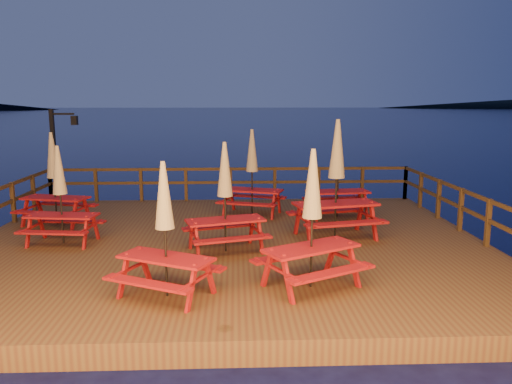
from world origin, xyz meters
TOP-DOWN VIEW (x-y plane):
  - ground at (0.00, 0.00)m, footprint 500.00×500.00m
  - deck at (0.00, 0.00)m, footprint 12.00×10.00m
  - deck_piles at (0.00, 0.00)m, footprint 11.44×9.44m
  - railing at (0.00, 1.78)m, footprint 11.80×9.75m
  - lamp_post at (-5.39, 4.55)m, footprint 0.85×0.18m
  - picnic_table_0 at (-3.83, -0.05)m, footprint 1.73×1.48m
  - picnic_table_1 at (-0.06, -0.82)m, footprint 2.00×1.80m
  - picnic_table_2 at (0.64, 2.74)m, footprint 2.09×1.90m
  - picnic_table_3 at (3.06, 2.37)m, footprint 1.87×1.59m
  - picnic_table_4 at (-4.62, 1.81)m, footprint 2.00×1.78m
  - picnic_table_5 at (-1.01, -3.32)m, footprint 2.03×1.90m
  - picnic_table_6 at (2.56, 0.22)m, footprint 2.28×2.00m
  - picnic_table_7 at (1.49, -3.00)m, footprint 2.18×2.06m

SIDE VIEW (x-z plane):
  - deck_piles at x=0.00m, z-range -1.00..0.40m
  - ground at x=0.00m, z-range 0.00..0.00m
  - deck at x=0.00m, z-range 0.00..0.40m
  - railing at x=0.00m, z-range 0.61..1.71m
  - picnic_table_0 at x=-3.83m, z-range 0.44..2.71m
  - picnic_table_5 at x=-1.01m, z-range 0.45..2.74m
  - picnic_table_1 at x=-0.06m, z-range 0.45..2.85m
  - picnic_table_4 at x=-4.62m, z-range 0.45..2.90m
  - picnic_table_7 at x=1.49m, z-range 0.45..2.90m
  - picnic_table_2 at x=0.64m, z-range 0.45..2.91m
  - picnic_table_3 at x=3.06m, z-range 0.45..2.94m
  - picnic_table_6 at x=2.56m, z-range 0.46..3.29m
  - lamp_post at x=-5.39m, z-range 0.70..3.70m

